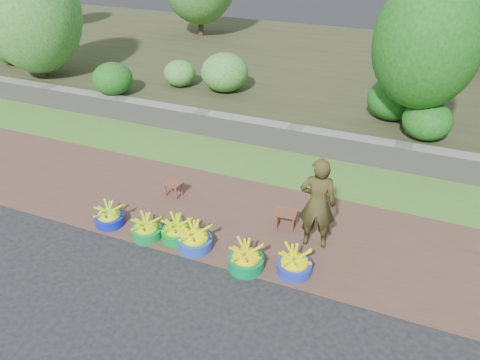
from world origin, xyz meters
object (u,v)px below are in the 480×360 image
at_px(basin_b, 147,229).
at_px(stool_left, 173,185).
at_px(vendor_woman, 317,203).
at_px(basin_d, 195,239).
at_px(basin_e, 246,259).
at_px(stool_right, 286,215).
at_px(basin_c, 177,231).
at_px(basin_a, 109,217).
at_px(basin_f, 295,264).

distance_m(basin_b, stool_left, 1.26).
distance_m(basin_b, vendor_woman, 2.74).
relative_size(basin_d, basin_e, 1.02).
relative_size(basin_e, vendor_woman, 0.35).
bearing_deg(stool_right, basin_b, -151.08).
bearing_deg(basin_c, stool_left, 122.01).
relative_size(stool_left, vendor_woman, 0.23).
xyz_separation_m(basin_a, basin_f, (3.20, 0.04, 0.01)).
distance_m(basin_a, stool_left, 1.31).
bearing_deg(basin_a, basin_e, -3.03).
bearing_deg(stool_right, basin_d, -137.32).
bearing_deg(basin_e, basin_c, 170.43).
xyz_separation_m(stool_left, vendor_woman, (2.74, -0.39, 0.54)).
xyz_separation_m(basin_e, basin_f, (0.68, 0.17, -0.01)).
relative_size(basin_b, basin_e, 0.91).
relative_size(basin_a, basin_c, 0.96).
height_order(basin_d, stool_right, basin_d).
bearing_deg(basin_f, stool_right, 114.46).
height_order(basin_f, stool_right, basin_f).
distance_m(basin_e, vendor_woman, 1.35).
relative_size(basin_e, basin_f, 1.03).
bearing_deg(basin_e, basin_a, 176.97).
bearing_deg(vendor_woman, basin_f, 73.26).
distance_m(basin_c, stool_left, 1.30).
xyz_separation_m(basin_b, basin_d, (0.85, 0.05, 0.02)).
bearing_deg(basin_b, stool_right, 28.92).
bearing_deg(vendor_woman, stool_left, -17.92).
distance_m(basin_c, stool_right, 1.78).
xyz_separation_m(basin_c, stool_right, (1.50, 0.96, 0.10)).
bearing_deg(basin_d, basin_b, -176.78).
bearing_deg(basin_a, basin_d, -0.37).
height_order(basin_a, basin_d, basin_d).
xyz_separation_m(basin_b, stool_left, (-0.21, 1.24, 0.08)).
distance_m(basin_b, basin_c, 0.50).
xyz_separation_m(basin_d, basin_f, (1.59, 0.05, -0.01)).
xyz_separation_m(stool_right, vendor_woman, (0.55, -0.25, 0.51)).
distance_m(basin_d, basin_e, 0.91).
bearing_deg(basin_b, stool_left, 99.53).
bearing_deg(basin_e, basin_f, 14.01).
bearing_deg(vendor_woman, basin_a, 3.72).
distance_m(basin_a, basin_d, 1.61).
bearing_deg(vendor_woman, basin_d, 15.62).
height_order(basin_c, basin_e, basin_e).
distance_m(basin_f, vendor_woman, 0.97).
xyz_separation_m(basin_a, basin_b, (0.76, -0.06, -0.00)).
height_order(basin_e, basin_f, basin_e).
relative_size(basin_f, stool_right, 1.34).
distance_m(basin_d, stool_right, 1.55).
distance_m(basin_a, basin_b, 0.76).
height_order(basin_a, stool_right, basin_a).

